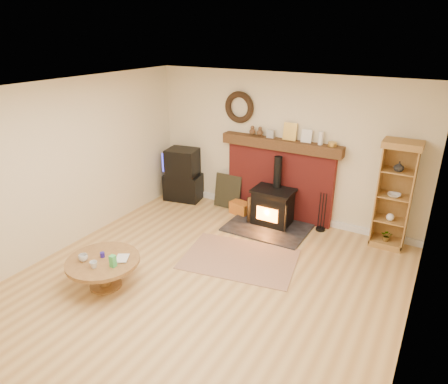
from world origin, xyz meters
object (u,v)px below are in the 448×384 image
Objects in this scene: tv_unit at (183,175)px; curio_cabinet at (394,195)px; wood_stove at (272,208)px; coffee_table at (103,265)px.

curio_cabinet is (3.96, 0.08, 0.37)m from tv_unit.
tv_unit is at bearing 174.43° from wood_stove.
wood_stove is at bearing -171.57° from curio_cabinet.
wood_stove is 1.32× the size of tv_unit.
curio_cabinet is 4.44m from coffee_table.
coffee_table is at bearing -135.10° from curio_cabinet.
tv_unit is 3.15m from coffee_table.
tv_unit is at bearing -178.80° from curio_cabinet.
coffee_table is (0.84, -3.03, -0.17)m from tv_unit.
tv_unit is (-2.05, 0.20, 0.18)m from wood_stove.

